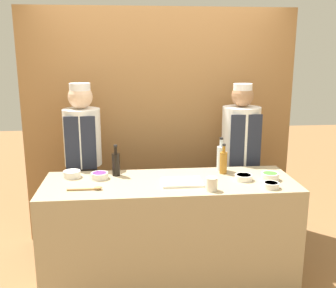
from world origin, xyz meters
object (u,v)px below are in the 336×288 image
Objects in this scene: sauce_bowl_brown at (244,177)px; chef_left at (84,164)px; bottle_soy at (116,164)px; sauce_bowl_white at (271,185)px; bottle_clear at (221,157)px; wooden_spoon at (90,189)px; sauce_bowl_yellow at (72,174)px; chef_right at (240,162)px; sauce_bowl_purple at (100,175)px; sauce_bowl_green at (270,176)px; bottle_amber at (223,162)px; cutting_board at (182,182)px; cup_cream at (212,184)px.

sauce_bowl_brown is 1.51m from chef_left.
sauce_bowl_brown is at bearing -12.38° from bottle_soy.
sauce_bowl_white is 0.58m from bottle_clear.
bottle_soy reaches higher than wooden_spoon.
chef_right is (1.57, 0.43, -0.07)m from sauce_bowl_yellow.
chef_left reaches higher than bottle_soy.
sauce_bowl_purple reaches higher than sauce_bowl_white.
sauce_bowl_green reaches higher than wooden_spoon.
bottle_amber is 1.33m from chef_left.
sauce_bowl_brown is 1.00× the size of sauce_bowl_purple.
cutting_board is at bearing -178.60° from sauce_bowl_green.
sauce_bowl_white is (1.34, -0.36, -0.00)m from sauce_bowl_purple.
sauce_bowl_yellow is 1.30m from bottle_clear.
wooden_spoon is at bearing -80.18° from chef_left.
cutting_board is 1.09m from chef_left.
sauce_bowl_yellow is 1.63m from chef_right.
bottle_clear is (1.06, 0.13, 0.09)m from sauce_bowl_purple.
chef_left is 1.01× the size of chef_right.
sauce_bowl_purple reaches higher than cutting_board.
wooden_spoon is 1.58m from chef_right.
cutting_board is at bearing -15.69° from sauce_bowl_purple.
cup_cream is at bearing -110.24° from bottle_clear.
bottle_soy is (0.14, 0.07, 0.08)m from sauce_bowl_purple.
sauce_bowl_purple is at bearing -172.78° from bottle_clear.
cup_cream reaches higher than cutting_board.
bottle_amber is (0.39, 0.23, 0.09)m from cutting_board.
sauce_bowl_yellow is 1.30m from bottle_amber.
sauce_bowl_brown is at bearing -66.57° from bottle_clear.
sauce_bowl_purple is 0.69m from cutting_board.
sauce_bowl_purple is 1.42m from chef_right.
bottle_amber is 0.09m from bottle_clear.
sauce_bowl_green is at bearing -7.86° from sauce_bowl_yellow.
chef_right is at bearing 28.80° from wooden_spoon.
bottle_clear reaches higher than bottle_amber.
chef_right is (0.46, 0.86, -0.09)m from cup_cream.
cutting_board is at bearing -176.67° from sauce_bowl_brown.
sauce_bowl_brown is 0.66m from chef_right.
sauce_bowl_yellow is 0.08× the size of chef_left.
cutting_board is 0.60m from bottle_soy.
bottle_amber is 2.54× the size of cup_cream.
cutting_board is at bearing -26.09° from bottle_soy.
sauce_bowl_purple is 0.48× the size of bottle_clear.
sauce_bowl_brown is at bearing -8.58° from sauce_bowl_yellow.
sauce_bowl_green is 0.74m from cutting_board.
bottle_clear is at bearing -127.99° from chef_right.
chef_right reaches higher than sauce_bowl_white.
bottle_soy reaches higher than sauce_bowl_brown.
bottle_soy is 0.41m from wooden_spoon.
sauce_bowl_white reaches higher than wooden_spoon.
sauce_bowl_brown reaches higher than cutting_board.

